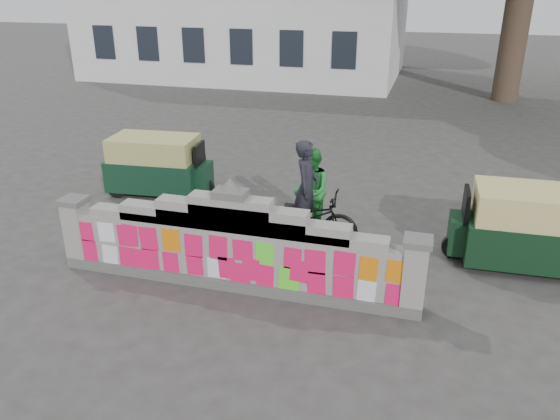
{
  "coord_description": "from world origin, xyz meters",
  "views": [
    {
      "loc": [
        3.01,
        -7.71,
        4.97
      ],
      "look_at": [
        0.56,
        1.0,
        1.1
      ],
      "focal_mm": 35.0,
      "sensor_mm": 36.0,
      "label": 1
    }
  ],
  "objects_px": {
    "cyclist_bike": "(306,217)",
    "cyclist_rider": "(306,199)",
    "rickshaw_left": "(158,164)",
    "pedestrian": "(311,190)",
    "rickshaw_right": "(529,228)"
  },
  "relations": [
    {
      "from": "rickshaw_left",
      "to": "rickshaw_right",
      "type": "xyz_separation_m",
      "value": [
        8.27,
        -1.57,
        0.04
      ]
    },
    {
      "from": "cyclist_bike",
      "to": "rickshaw_right",
      "type": "bearing_deg",
      "value": -86.66
    },
    {
      "from": "cyclist_rider",
      "to": "rickshaw_left",
      "type": "bearing_deg",
      "value": 68.61
    },
    {
      "from": "rickshaw_left",
      "to": "rickshaw_right",
      "type": "bearing_deg",
      "value": -15.54
    },
    {
      "from": "rickshaw_left",
      "to": "cyclist_rider",
      "type": "bearing_deg",
      "value": -27.4
    },
    {
      "from": "pedestrian",
      "to": "cyclist_rider",
      "type": "bearing_deg",
      "value": -20.71
    },
    {
      "from": "cyclist_rider",
      "to": "pedestrian",
      "type": "relative_size",
      "value": 1.06
    },
    {
      "from": "cyclist_bike",
      "to": "cyclist_rider",
      "type": "relative_size",
      "value": 1.12
    },
    {
      "from": "cyclist_bike",
      "to": "rickshaw_right",
      "type": "relative_size",
      "value": 0.77
    },
    {
      "from": "cyclist_rider",
      "to": "rickshaw_right",
      "type": "height_order",
      "value": "cyclist_rider"
    },
    {
      "from": "cyclist_rider",
      "to": "rickshaw_left",
      "type": "relative_size",
      "value": 0.72
    },
    {
      "from": "cyclist_bike",
      "to": "pedestrian",
      "type": "xyz_separation_m",
      "value": [
        -0.04,
        0.63,
        0.33
      ]
    },
    {
      "from": "cyclist_rider",
      "to": "pedestrian",
      "type": "height_order",
      "value": "cyclist_rider"
    },
    {
      "from": "pedestrian",
      "to": "rickshaw_left",
      "type": "bearing_deg",
      "value": -129.58
    },
    {
      "from": "cyclist_rider",
      "to": "rickshaw_left",
      "type": "distance_m",
      "value": 4.49
    }
  ]
}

